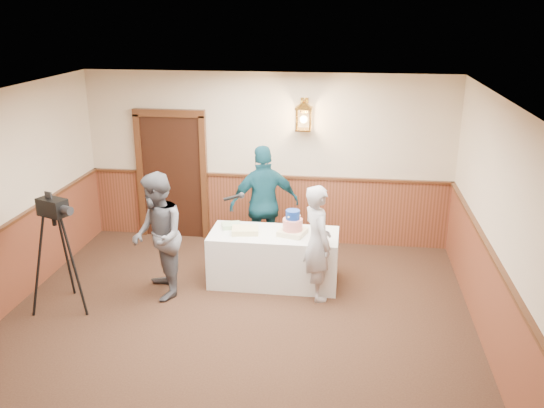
{
  "coord_description": "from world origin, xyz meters",
  "views": [
    {
      "loc": [
        1.31,
        -5.53,
        3.75
      ],
      "look_at": [
        0.32,
        1.7,
        1.25
      ],
      "focal_mm": 38.0,
      "sensor_mm": 36.0,
      "label": 1
    }
  ],
  "objects": [
    {
      "name": "sheet_cake_green",
      "position": [
        -0.31,
        2.03,
        0.78
      ],
      "size": [
        0.32,
        0.28,
        0.06
      ],
      "primitive_type": "cube",
      "rotation": [
        0.0,
        0.0,
        0.33
      ],
      "color": "#8FC38A",
      "rests_on": "display_table"
    },
    {
      "name": "tiered_cake",
      "position": [
        0.59,
        1.89,
        0.89
      ],
      "size": [
        0.43,
        0.43,
        0.36
      ],
      "rotation": [
        0.0,
        0.0,
        -0.3
      ],
      "color": "beige",
      "rests_on": "display_table"
    },
    {
      "name": "sheet_cake_yellow",
      "position": [
        -0.08,
        1.86,
        0.79
      ],
      "size": [
        0.41,
        0.34,
        0.08
      ],
      "primitive_type": "cube",
      "rotation": [
        0.0,
        0.0,
        0.16
      ],
      "color": "#F9F795",
      "rests_on": "display_table"
    },
    {
      "name": "baker",
      "position": [
        0.95,
        1.54,
        0.79
      ],
      "size": [
        0.6,
        0.69,
        1.59
      ],
      "primitive_type": "imported",
      "rotation": [
        0.0,
        0.0,
        2.04
      ],
      "color": "#A8A7AE",
      "rests_on": "ground"
    },
    {
      "name": "assistant_p",
      "position": [
        0.08,
        2.64,
        0.91
      ],
      "size": [
        1.16,
        0.81,
        1.82
      ],
      "primitive_type": "imported",
      "rotation": [
        0.0,
        0.0,
        3.52
      ],
      "color": "#113F4D",
      "rests_on": "ground"
    },
    {
      "name": "interviewer",
      "position": [
        -1.15,
        1.29,
        0.87
      ],
      "size": [
        1.59,
        1.04,
        1.73
      ],
      "rotation": [
        0.0,
        0.0,
        -1.12
      ],
      "color": "#53545C",
      "rests_on": "ground"
    },
    {
      "name": "display_table",
      "position": [
        0.32,
        1.9,
        0.38
      ],
      "size": [
        1.8,
        0.8,
        0.75
      ],
      "primitive_type": "cube",
      "color": "silver",
      "rests_on": "ground"
    },
    {
      "name": "ground",
      "position": [
        0.0,
        0.0,
        0.0
      ],
      "size": [
        7.0,
        7.0,
        0.0
      ],
      "primitive_type": "plane",
      "color": "black",
      "rests_on": "ground"
    },
    {
      "name": "room_shell",
      "position": [
        -0.05,
        0.45,
        1.52
      ],
      "size": [
        6.02,
        7.02,
        2.81
      ],
      "color": "beige",
      "rests_on": "ground"
    },
    {
      "name": "tv_camera_rig",
      "position": [
        -2.3,
        0.77,
        0.68
      ],
      "size": [
        0.59,
        0.55,
        1.51
      ],
      "rotation": [
        0.0,
        0.0,
        -0.37
      ],
      "color": "black",
      "rests_on": "ground"
    }
  ]
}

